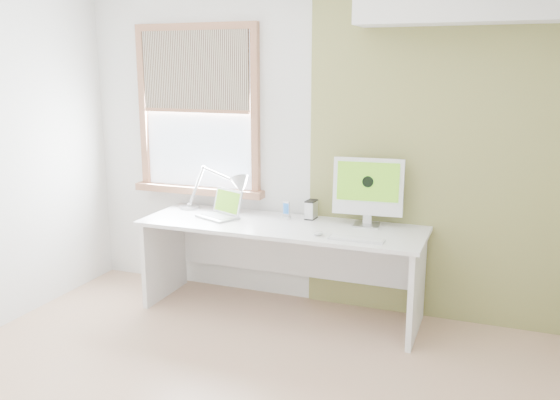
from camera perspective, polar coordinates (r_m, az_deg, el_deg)
The scene contains 11 objects.
room at distance 3.11m, azimuth -6.92°, elevation 1.39°, with size 4.04×3.54×2.64m.
accent_wall at distance 4.50m, azimuth 15.27°, elevation 4.54°, with size 2.00×0.02×2.60m, color #998B48.
window at distance 5.05m, azimuth -8.03°, elevation 8.52°, with size 1.20×0.14×1.42m.
desk at distance 4.63m, azimuth 0.35°, elevation -4.50°, with size 2.20×0.70×0.73m.
desk_lamp at distance 4.91m, azimuth -4.79°, elevation 1.18°, with size 0.68×0.30×0.37m.
laptop at distance 4.74m, azimuth -5.66°, elevation -1.00°, with size 0.39×0.35×0.22m.
phone_dock at distance 4.68m, azimuth 0.61°, elevation -1.32°, with size 0.09×0.09×0.14m.
external_drive at distance 4.66m, azimuth 3.04°, elevation -0.93°, with size 0.08×0.12×0.15m.
imac at distance 4.47m, azimuth 8.54°, elevation 1.15°, with size 0.53×0.19×0.52m.
keyboard at distance 4.13m, azimuth 7.40°, elevation -3.78°, with size 0.39×0.11×0.02m.
mouse at distance 4.23m, azimuth 3.74°, elevation -3.23°, with size 0.05×0.09×0.03m, color white.
Camera 1 is at (1.43, -2.69, 1.91)m, focal length 37.73 mm.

